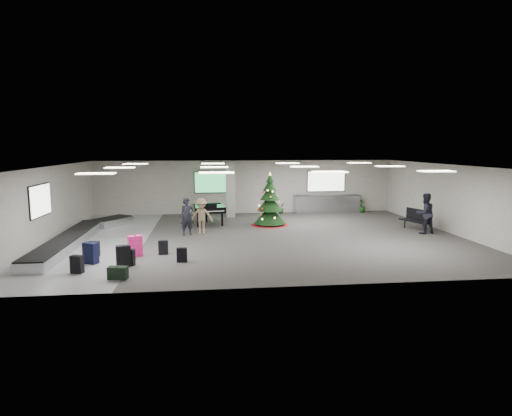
{
  "coord_description": "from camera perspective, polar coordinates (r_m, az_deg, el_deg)",
  "views": [
    {
      "loc": [
        -2.32,
        -18.77,
        4.03
      ],
      "look_at": [
        -0.05,
        1.0,
        1.16
      ],
      "focal_mm": 30.0,
      "sensor_mm": 36.0,
      "label": 1
    }
  ],
  "objects": [
    {
      "name": "suitcase_7",
      "position": [
        15.34,
        -9.85,
        -6.17
      ],
      "size": [
        0.36,
        0.2,
        0.53
      ],
      "rotation": [
        0.0,
        0.0,
        -0.05
      ],
      "color": "black",
      "rests_on": "ground"
    },
    {
      "name": "green_duffel",
      "position": [
        13.91,
        -17.93,
        -8.23
      ],
      "size": [
        0.62,
        0.38,
        0.41
      ],
      "rotation": [
        0.0,
        0.0,
        -0.16
      ],
      "color": "black",
      "rests_on": "ground"
    },
    {
      "name": "pink_suitcase",
      "position": [
        16.44,
        -15.81,
        -4.91
      ],
      "size": [
        0.57,
        0.45,
        0.8
      ],
      "rotation": [
        0.0,
        0.0,
        0.39
      ],
      "color": "#FA2081",
      "rests_on": "ground"
    },
    {
      "name": "ground",
      "position": [
        19.34,
        0.5,
        -3.84
      ],
      "size": [
        18.0,
        18.0,
        0.0
      ],
      "primitive_type": "plane",
      "color": "#3D3B38",
      "rests_on": "ground"
    },
    {
      "name": "suitcase_0",
      "position": [
        15.21,
        -17.27,
        -6.14
      ],
      "size": [
        0.52,
        0.39,
        0.75
      ],
      "rotation": [
        0.0,
        0.0,
        0.3
      ],
      "color": "black",
      "rests_on": "ground"
    },
    {
      "name": "traveler_b",
      "position": [
        20.04,
        -7.28,
        -1.07
      ],
      "size": [
        1.1,
        0.66,
        1.66
      ],
      "primitive_type": "imported",
      "rotation": [
        0.0,
        0.0,
        -0.04
      ],
      "color": "#897454",
      "rests_on": "ground"
    },
    {
      "name": "service_counter",
      "position": [
        26.68,
        9.44,
        0.58
      ],
      "size": [
        4.05,
        0.65,
        1.08
      ],
      "color": "silver",
      "rests_on": "ground"
    },
    {
      "name": "baggage_carousel",
      "position": [
        19.85,
        -22.59,
        -3.53
      ],
      "size": [
        2.28,
        9.71,
        0.43
      ],
      "color": "silver",
      "rests_on": "ground"
    },
    {
      "name": "grand_piano",
      "position": [
        22.37,
        -6.38,
        -0.09
      ],
      "size": [
        1.82,
        2.22,
        1.16
      ],
      "rotation": [
        0.0,
        0.0,
        0.13
      ],
      "color": "black",
      "rests_on": "ground"
    },
    {
      "name": "suitcase_5",
      "position": [
        14.95,
        -22.76,
        -6.94
      ],
      "size": [
        0.44,
        0.32,
        0.6
      ],
      "rotation": [
        0.0,
        0.0,
        -0.32
      ],
      "color": "black",
      "rests_on": "ground"
    },
    {
      "name": "potted_plant_right",
      "position": [
        27.16,
        13.89,
        0.3
      ],
      "size": [
        0.55,
        0.55,
        0.82
      ],
      "primitive_type": "imported",
      "rotation": [
        0.0,
        0.0,
        1.79
      ],
      "color": "#143F17",
      "rests_on": "ground"
    },
    {
      "name": "bench",
      "position": [
        22.2,
        20.67,
        -1.3
      ],
      "size": [
        1.04,
        1.68,
        1.01
      ],
      "rotation": [
        0.0,
        0.0,
        0.33
      ],
      "color": "black",
      "rests_on": "ground"
    },
    {
      "name": "suitcase_3",
      "position": [
        16.54,
        -12.28,
        -5.15
      ],
      "size": [
        0.38,
        0.25,
        0.55
      ],
      "rotation": [
        0.0,
        0.0,
        0.15
      ],
      "color": "black",
      "rests_on": "ground"
    },
    {
      "name": "suitcase_8",
      "position": [
        16.91,
        -20.8,
        -5.14
      ],
      "size": [
        0.4,
        0.24,
        0.59
      ],
      "rotation": [
        0.0,
        0.0,
        -0.05
      ],
      "color": "black",
      "rests_on": "ground"
    },
    {
      "name": "room_envelope",
      "position": [
        19.61,
        -0.84,
        3.22
      ],
      "size": [
        18.02,
        14.02,
        3.21
      ],
      "color": "#9F9991",
      "rests_on": "ground"
    },
    {
      "name": "traveler_a",
      "position": [
        19.78,
        -9.17,
        -1.15
      ],
      "size": [
        0.71,
        0.55,
        1.71
      ],
      "primitive_type": "imported",
      "rotation": [
        0.0,
        0.0,
        0.26
      ],
      "color": "black",
      "rests_on": "ground"
    },
    {
      "name": "christmas_tree",
      "position": [
        22.0,
        1.86,
        0.13
      ],
      "size": [
        1.94,
        1.94,
        2.77
      ],
      "color": "maroon",
      "rests_on": "ground"
    },
    {
      "name": "navy_suitcase",
      "position": [
        15.95,
        -21.17,
        -5.63
      ],
      "size": [
        0.56,
        0.48,
        0.77
      ],
      "rotation": [
        0.0,
        0.0,
        -0.49
      ],
      "color": "black",
      "rests_on": "ground"
    },
    {
      "name": "potted_plant_left",
      "position": [
        25.79,
        3.41,
        -0.01
      ],
      "size": [
        0.49,
        0.5,
        0.71
      ],
      "primitive_type": "imported",
      "rotation": [
        0.0,
        0.0,
        0.84
      ],
      "color": "#143F17",
      "rests_on": "ground"
    },
    {
      "name": "traveler_bench",
      "position": [
        21.35,
        21.6,
        -0.69
      ],
      "size": [
        1.03,
        0.87,
        1.89
      ],
      "primitive_type": "imported",
      "rotation": [
        0.0,
        0.0,
        3.32
      ],
      "color": "black",
      "rests_on": "ground"
    },
    {
      "name": "suitcase_1",
      "position": [
        15.33,
        -16.54,
        -6.3
      ],
      "size": [
        0.41,
        0.3,
        0.58
      ],
      "rotation": [
        0.0,
        0.0,
        -0.32
      ],
      "color": "black",
      "rests_on": "ground"
    }
  ]
}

